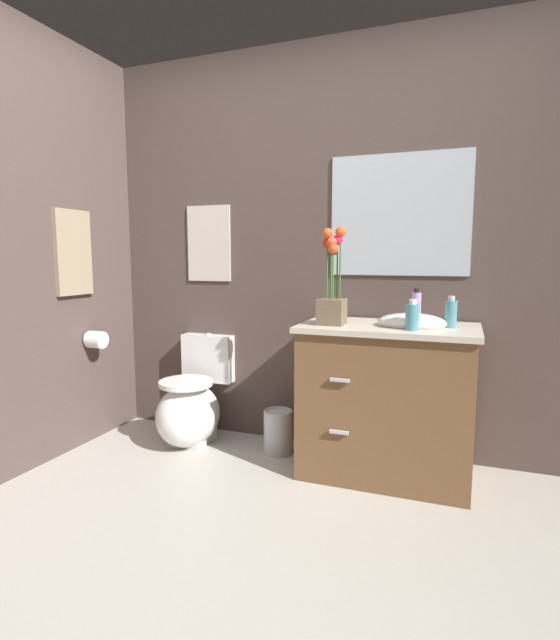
# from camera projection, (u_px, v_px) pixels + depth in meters

# --- Properties ---
(ground_plane) EXTENTS (9.50, 9.50, 0.00)m
(ground_plane) POSITION_uv_depth(u_px,v_px,m) (205.00, 586.00, 1.80)
(ground_plane) COLOR #B2ADA3
(wall_back) EXTENTS (4.43, 0.05, 2.50)m
(wall_back) POSITION_uv_depth(u_px,v_px,m) (353.00, 250.00, 2.98)
(wall_back) COLOR #4C3D38
(wall_back) RESTS_ON ground_plane
(wall_left) EXTENTS (0.05, 4.18, 2.50)m
(wall_left) POSITION_uv_depth(u_px,v_px,m) (0.00, 249.00, 2.56)
(wall_left) COLOR #4C3D38
(wall_left) RESTS_ON ground_plane
(toilet) EXTENTS (0.38, 0.59, 0.69)m
(toilet) POSITION_uv_depth(u_px,v_px,m) (192.00, 406.00, 3.18)
(toilet) COLOR white
(toilet) RESTS_ON ground_plane
(vanity_cabinet) EXTENTS (0.94, 0.56, 1.02)m
(vanity_cabinet) POSITION_uv_depth(u_px,v_px,m) (387.00, 399.00, 2.69)
(vanity_cabinet) COLOR brown
(vanity_cabinet) RESTS_ON ground_plane
(flower_vase) EXTENTS (0.14, 0.14, 0.53)m
(flower_vase) POSITION_uv_depth(u_px,v_px,m) (332.00, 290.00, 2.63)
(flower_vase) COLOR brown
(flower_vase) RESTS_ON vanity_cabinet
(soap_bottle) EXTENTS (0.05, 0.05, 0.19)m
(soap_bottle) POSITION_uv_depth(u_px,v_px,m) (416.00, 307.00, 2.70)
(soap_bottle) COLOR #B28CBF
(soap_bottle) RESTS_ON vanity_cabinet
(lotion_bottle) EXTENTS (0.06, 0.06, 0.17)m
(lotion_bottle) POSITION_uv_depth(u_px,v_px,m) (451.00, 313.00, 2.54)
(lotion_bottle) COLOR teal
(lotion_bottle) RESTS_ON vanity_cabinet
(hand_wash_bottle) EXTENTS (0.07, 0.07, 0.16)m
(hand_wash_bottle) POSITION_uv_depth(u_px,v_px,m) (412.00, 316.00, 2.44)
(hand_wash_bottle) COLOR teal
(hand_wash_bottle) RESTS_ON vanity_cabinet
(trash_bin) EXTENTS (0.18, 0.18, 0.27)m
(trash_bin) POSITION_uv_depth(u_px,v_px,m) (278.00, 431.00, 3.02)
(trash_bin) COLOR #B7B7BC
(trash_bin) RESTS_ON ground_plane
(wall_poster) EXTENTS (0.32, 0.01, 0.50)m
(wall_poster) POSITION_uv_depth(u_px,v_px,m) (209.00, 244.00, 3.29)
(wall_poster) COLOR beige
(wall_mirror) EXTENTS (0.80, 0.01, 0.70)m
(wall_mirror) POSITION_uv_depth(u_px,v_px,m) (399.00, 215.00, 2.83)
(wall_mirror) COLOR #B2BCC6
(hanging_towel) EXTENTS (0.03, 0.28, 0.52)m
(hanging_towel) POSITION_uv_depth(u_px,v_px,m) (73.00, 253.00, 2.99)
(hanging_towel) COLOR gray
(toilet_paper_roll) EXTENTS (0.11, 0.11, 0.11)m
(toilet_paper_roll) POSITION_uv_depth(u_px,v_px,m) (96.00, 340.00, 3.14)
(toilet_paper_roll) COLOR white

